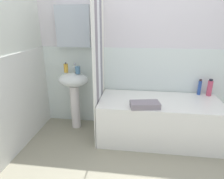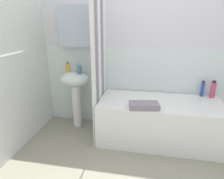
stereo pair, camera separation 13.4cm
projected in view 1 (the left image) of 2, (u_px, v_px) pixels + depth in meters
name	position (u px, v px, depth m)	size (l,w,h in m)	color
wall_back_tiled	(141.00, 52.00, 2.81)	(3.60, 0.18, 2.40)	silver
wall_left_tiled	(3.00, 64.00, 2.14)	(0.07, 1.81, 2.40)	silver
sink	(74.00, 88.00, 2.88)	(0.44, 0.34, 0.86)	white
faucet	(75.00, 68.00, 2.86)	(0.03, 0.12, 0.12)	silver
soap_dispenser	(66.00, 68.00, 2.82)	(0.06, 0.06, 0.15)	gold
toothbrush_cup	(78.00, 70.00, 2.76)	(0.07, 0.07, 0.10)	teal
bathtub	(158.00, 120.00, 2.68)	(1.59, 0.71, 0.57)	white
shower_curtain	(99.00, 67.00, 2.55)	(0.01, 0.71, 2.00)	white
shampoo_bottle	(210.00, 88.00, 2.72)	(0.07, 0.07, 0.24)	#CD4866
lotion_bottle	(200.00, 87.00, 2.76)	(0.05, 0.05, 0.23)	#2B4DA0
towel_folded	(145.00, 105.00, 2.37)	(0.35, 0.18, 0.07)	gray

